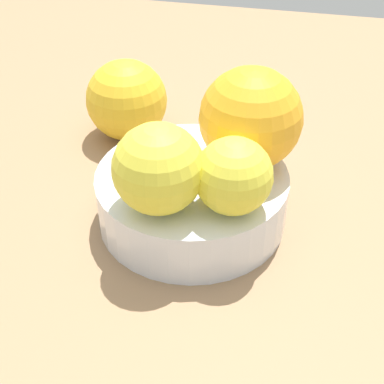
{
  "coord_description": "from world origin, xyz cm",
  "views": [
    {
      "loc": [
        -36.53,
        -8.26,
        32.16
      ],
      "look_at": [
        0.0,
        0.0,
        2.86
      ],
      "focal_mm": 50.98,
      "sensor_mm": 36.0,
      "label": 1
    }
  ],
  "objects_px": {
    "fruit_bowl": "(192,197)",
    "orange_in_bowl_1": "(158,169)",
    "orange_in_bowl_0": "(234,176)",
    "orange_in_bowl_2": "(251,118)",
    "orange_loose_0": "(127,100)"
  },
  "relations": [
    {
      "from": "fruit_bowl",
      "to": "orange_in_bowl_1",
      "type": "distance_m",
      "value": 0.08
    },
    {
      "from": "orange_in_bowl_0",
      "to": "orange_in_bowl_2",
      "type": "xyz_separation_m",
      "value": [
        0.07,
        -0.0,
        0.01
      ]
    },
    {
      "from": "fruit_bowl",
      "to": "orange_in_bowl_0",
      "type": "distance_m",
      "value": 0.08
    },
    {
      "from": "orange_loose_0",
      "to": "orange_in_bowl_2",
      "type": "bearing_deg",
      "value": -122.86
    },
    {
      "from": "orange_in_bowl_2",
      "to": "orange_loose_0",
      "type": "relative_size",
      "value": 1.01
    },
    {
      "from": "fruit_bowl",
      "to": "orange_in_bowl_1",
      "type": "bearing_deg",
      "value": 161.58
    },
    {
      "from": "orange_loose_0",
      "to": "orange_in_bowl_0",
      "type": "bearing_deg",
      "value": -138.53
    },
    {
      "from": "orange_loose_0",
      "to": "fruit_bowl",
      "type": "bearing_deg",
      "value": -140.91
    },
    {
      "from": "orange_in_bowl_1",
      "to": "orange_loose_0",
      "type": "bearing_deg",
      "value": 26.38
    },
    {
      "from": "fruit_bowl",
      "to": "orange_in_bowl_1",
      "type": "xyz_separation_m",
      "value": [
        -0.05,
        0.02,
        0.06
      ]
    },
    {
      "from": "fruit_bowl",
      "to": "orange_in_bowl_0",
      "type": "relative_size",
      "value": 2.73
    },
    {
      "from": "orange_in_bowl_0",
      "to": "orange_in_bowl_2",
      "type": "bearing_deg",
      "value": -2.76
    },
    {
      "from": "fruit_bowl",
      "to": "orange_loose_0",
      "type": "xyz_separation_m",
      "value": [
        0.12,
        0.1,
        0.02
      ]
    },
    {
      "from": "orange_in_bowl_1",
      "to": "orange_in_bowl_2",
      "type": "xyz_separation_m",
      "value": [
        0.08,
        -0.06,
        0.01
      ]
    },
    {
      "from": "orange_in_bowl_2",
      "to": "orange_loose_0",
      "type": "distance_m",
      "value": 0.18
    }
  ]
}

